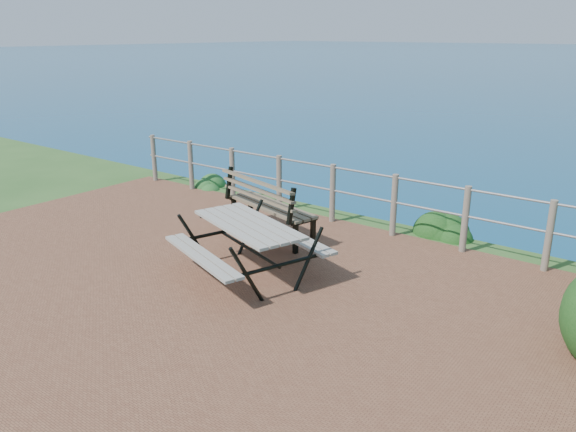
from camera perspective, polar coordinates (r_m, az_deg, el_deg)
name	(u,v)px	position (r m, az deg, el deg)	size (l,w,h in m)	color
ground	(188,290)	(7.30, -10.13, -7.41)	(10.00, 7.00, 0.12)	brown
safety_railing	(333,190)	(9.52, 4.56, 2.64)	(9.40, 0.10, 1.00)	#6B5B4C
picnic_table	(249,243)	(7.40, -4.02, -2.79)	(1.89, 1.45, 0.74)	gray
park_bench	(271,197)	(8.78, -1.74, 1.96)	(1.84, 0.89, 1.01)	brown
shrub_lip_west	(210,188)	(11.91, -7.95, 2.86)	(0.68, 0.68, 0.38)	#215A25
shrub_lip_east	(448,234)	(9.44, 15.91, -1.81)	(0.81, 0.81, 0.57)	#134014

